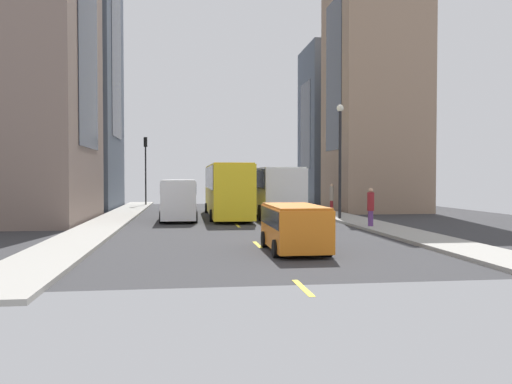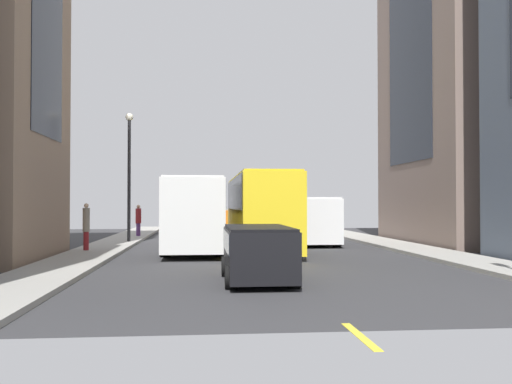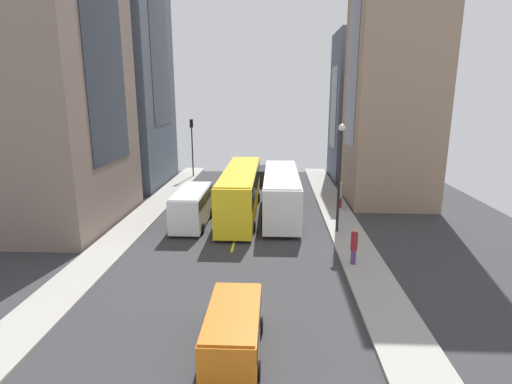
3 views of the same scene
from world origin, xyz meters
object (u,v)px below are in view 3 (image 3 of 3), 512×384
at_px(car_orange_1, 233,327).
at_px(pedestrian_crossing_mid, 341,194).
at_px(city_bus_white, 281,189).
at_px(streetcar_yellow, 241,188).
at_px(delivery_van_white, 192,205).
at_px(car_black_0, 261,174).
at_px(traffic_light_near_corner, 192,137).
at_px(pedestrian_crossing_near, 354,245).

bearing_deg(car_orange_1, pedestrian_crossing_mid, -109.58).
height_order(city_bus_white, streetcar_yellow, streetcar_yellow).
xyz_separation_m(streetcar_yellow, delivery_van_white, (3.23, 2.78, -0.61)).
xyz_separation_m(car_black_0, traffic_light_near_corner, (7.72, -2.49, 3.58)).
bearing_deg(car_black_0, pedestrian_crossing_near, 105.25).
xyz_separation_m(pedestrian_crossing_near, traffic_light_near_corner, (13.49, -23.63, 3.30)).
distance_m(city_bus_white, car_black_0, 11.76).
height_order(car_orange_1, traffic_light_near_corner, traffic_light_near_corner).
distance_m(pedestrian_crossing_near, traffic_light_near_corner, 27.41).
distance_m(car_black_0, traffic_light_near_corner, 8.87).
bearing_deg(city_bus_white, car_orange_1, 83.60).
bearing_deg(pedestrian_crossing_mid, city_bus_white, -20.63).
bearing_deg(city_bus_white, streetcar_yellow, 1.82).
bearing_deg(pedestrian_crossing_near, pedestrian_crossing_mid, 67.85).
xyz_separation_m(streetcar_yellow, car_orange_1, (-1.19, 17.32, -1.11)).
xyz_separation_m(delivery_van_white, pedestrian_crossing_mid, (-11.21, -4.56, -0.23)).
relative_size(pedestrian_crossing_near, traffic_light_near_corner, 0.32).
distance_m(pedestrian_crossing_mid, traffic_light_near_corner, 19.35).
bearing_deg(car_black_0, delivery_van_white, 73.02).
bearing_deg(traffic_light_near_corner, streetcar_yellow, 114.89).
height_order(streetcar_yellow, pedestrian_crossing_near, streetcar_yellow).
xyz_separation_m(pedestrian_crossing_mid, traffic_light_near_corner, (14.53, -12.35, 3.24)).
height_order(pedestrian_crossing_mid, traffic_light_near_corner, traffic_light_near_corner).
bearing_deg(traffic_light_near_corner, car_black_0, 162.15).
bearing_deg(traffic_light_near_corner, pedestrian_crossing_mid, 139.64).
distance_m(delivery_van_white, traffic_light_near_corner, 17.49).
height_order(pedestrian_crossing_near, pedestrian_crossing_mid, pedestrian_crossing_mid).
xyz_separation_m(car_black_0, pedestrian_crossing_mid, (-6.81, 9.87, 0.34)).
distance_m(city_bus_white, pedestrian_crossing_mid, 5.17).
relative_size(car_black_0, pedestrian_crossing_mid, 1.98).
relative_size(city_bus_white, delivery_van_white, 1.97).
height_order(city_bus_white, traffic_light_near_corner, traffic_light_near_corner).
distance_m(streetcar_yellow, car_black_0, 11.76).
height_order(car_black_0, car_orange_1, car_orange_1).
bearing_deg(delivery_van_white, streetcar_yellow, -139.31).
relative_size(car_black_0, traffic_light_near_corner, 0.66).
xyz_separation_m(city_bus_white, car_orange_1, (1.95, 17.42, -0.99)).
height_order(car_black_0, traffic_light_near_corner, traffic_light_near_corner).
bearing_deg(car_black_0, car_orange_1, 90.03).
bearing_deg(traffic_light_near_corner, delivery_van_white, 101.11).
distance_m(streetcar_yellow, pedestrian_crossing_mid, 8.22).
height_order(city_bus_white, delivery_van_white, city_bus_white).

